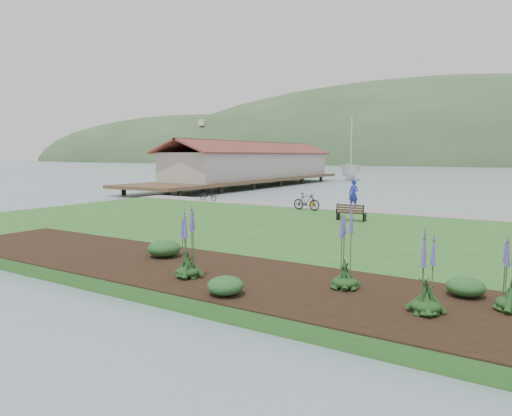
{
  "coord_description": "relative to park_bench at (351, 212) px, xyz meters",
  "views": [
    {
      "loc": [
        9.97,
        -19.94,
        3.73
      ],
      "look_at": [
        -1.14,
        -2.12,
        1.3
      ],
      "focal_mm": 32.0,
      "sensor_mm": 36.0,
      "label": 1
    }
  ],
  "objects": [
    {
      "name": "ground",
      "position": [
        -1.86,
        -2.23,
        -0.84
      ],
      "size": [
        600.0,
        600.0,
        0.0
      ],
      "primitive_type": "plane",
      "color": "gray",
      "rests_on": "ground"
    },
    {
      "name": "lawn",
      "position": [
        -1.86,
        -4.23,
        -0.64
      ],
      "size": [
        34.0,
        20.0,
        0.4
      ],
      "primitive_type": "cube",
      "color": "#265F21",
      "rests_on": "ground"
    },
    {
      "name": "shoreline_path",
      "position": [
        -1.86,
        4.67,
        -0.43
      ],
      "size": [
        34.0,
        2.2,
        0.03
      ],
      "primitive_type": "cube",
      "color": "gray",
      "rests_on": "lawn"
    },
    {
      "name": "garden_bed",
      "position": [
        1.14,
        -12.03,
        -0.42
      ],
      "size": [
        24.0,
        4.4,
        0.04
      ],
      "primitive_type": "cube",
      "color": "black",
      "rests_on": "lawn"
    },
    {
      "name": "pier_pavilion",
      "position": [
        -21.86,
        25.29,
        1.8
      ],
      "size": [
        8.0,
        36.0,
        5.4
      ],
      "color": "#4C3826",
      "rests_on": "ground"
    },
    {
      "name": "park_bench",
      "position": [
        0.0,
        0.0,
        0.0
      ],
      "size": [
        1.46,
        0.64,
        0.89
      ],
      "rotation": [
        0.0,
        0.0,
        0.04
      ],
      "color": "#312113",
      "rests_on": "lawn"
    },
    {
      "name": "person",
      "position": [
        -1.78,
        5.27,
        0.62
      ],
      "size": [
        0.88,
        0.7,
        2.13
      ],
      "primitive_type": "imported",
      "rotation": [
        0.0,
        0.0,
        -0.24
      ],
      "color": "#212C99",
      "rests_on": "lawn"
    },
    {
      "name": "bicycle_a",
      "position": [
        -12.6,
        4.36,
        -0.03
      ],
      "size": [
        0.58,
        1.58,
        0.82
      ],
      "primitive_type": "imported",
      "rotation": [
        0.0,
        0.0,
        1.55
      ],
      "color": "black",
      "rests_on": "lawn"
    },
    {
      "name": "bicycle_b",
      "position": [
        -3.89,
        2.9,
        0.09
      ],
      "size": [
        0.57,
        1.77,
        1.06
      ],
      "primitive_type": "imported",
      "rotation": [
        0.0,
        0.0,
        1.54
      ],
      "color": "black",
      "rests_on": "lawn"
    },
    {
      "name": "sailboat",
      "position": [
        -16.11,
        43.58,
        -0.84
      ],
      "size": [
        12.78,
        12.95,
        29.89
      ],
      "primitive_type": "imported",
      "rotation": [
        0.0,
        0.0,
        0.13
      ],
      "color": "silver",
      "rests_on": "ground"
    },
    {
      "name": "pannier",
      "position": [
        -4.49,
        4.97,
        -0.28
      ],
      "size": [
        0.24,
        0.33,
        0.33
      ],
      "primitive_type": "cube",
      "rotation": [
        0.0,
        0.0,
        -0.17
      ],
      "color": "orange",
      "rests_on": "lawn"
    },
    {
      "name": "echium_0",
      "position": [
        0.15,
        -12.9,
        0.5
      ],
      "size": [
        0.62,
        0.62,
        2.11
      ],
      "color": "#153914",
      "rests_on": "garden_bed"
    },
    {
      "name": "echium_1",
      "position": [
        4.14,
        -11.65,
        0.51
      ],
      "size": [
        0.62,
        0.62,
        2.35
      ],
      "color": "#153914",
      "rests_on": "garden_bed"
    },
    {
      "name": "echium_2",
      "position": [
        6.24,
        -12.44,
        0.24
      ],
      "size": [
        0.62,
        0.62,
        1.75
      ],
      "color": "#153914",
      "rests_on": "garden_bed"
    },
    {
      "name": "shrub_0",
      "position": [
        -2.19,
        -11.34,
        -0.13
      ],
      "size": [
        1.09,
        1.09,
        0.54
      ],
      "primitive_type": "ellipsoid",
      "color": "#1E4C21",
      "rests_on": "garden_bed"
    },
    {
      "name": "shrub_1",
      "position": [
        1.92,
        -13.62,
        -0.18
      ],
      "size": [
        0.88,
        0.88,
        0.44
      ],
      "primitive_type": "ellipsoid",
      "color": "#1E4C21",
      "rests_on": "garden_bed"
    },
    {
      "name": "shrub_2",
      "position": [
        6.78,
        -10.71,
        -0.18
      ],
      "size": [
        0.88,
        0.88,
        0.44
      ],
      "primitive_type": "ellipsoid",
      "color": "#1E4C21",
      "rests_on": "garden_bed"
    }
  ]
}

